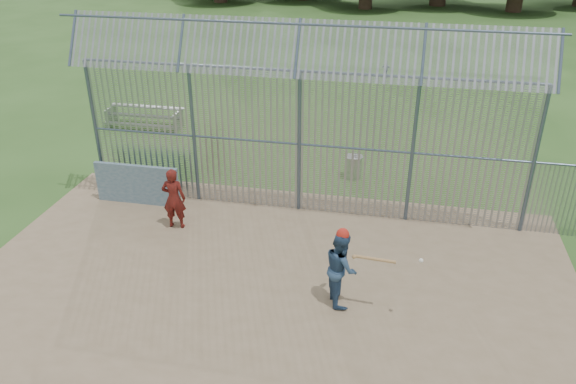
% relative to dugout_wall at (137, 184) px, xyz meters
% --- Properties ---
extents(ground, '(120.00, 120.00, 0.00)m').
position_rel_dugout_wall_xyz_m(ground, '(4.60, -2.90, -0.62)').
color(ground, '#2D511E').
rests_on(ground, ground).
extents(dirt_infield, '(14.00, 10.00, 0.02)m').
position_rel_dugout_wall_xyz_m(dirt_infield, '(4.60, -3.40, -0.61)').
color(dirt_infield, '#756047').
rests_on(dirt_infield, ground).
extents(dugout_wall, '(2.50, 0.12, 1.20)m').
position_rel_dugout_wall_xyz_m(dugout_wall, '(0.00, 0.00, 0.00)').
color(dugout_wall, '#38566B').
rests_on(dugout_wall, dirt_infield).
extents(batter, '(0.89, 1.00, 1.70)m').
position_rel_dugout_wall_xyz_m(batter, '(6.25, -3.33, 0.25)').
color(batter, navy).
rests_on(batter, dirt_infield).
extents(onlooker, '(0.66, 0.47, 1.70)m').
position_rel_dugout_wall_xyz_m(onlooker, '(1.56, -1.05, 0.25)').
color(onlooker, maroon).
rests_on(onlooker, dirt_infield).
extents(bg_kid_seated, '(0.53, 0.35, 0.84)m').
position_rel_dugout_wall_xyz_m(bg_kid_seated, '(6.35, 14.99, -0.20)').
color(bg_kid_seated, slate).
rests_on(bg_kid_seated, ground).
extents(batting_gear, '(1.78, 0.55, 0.59)m').
position_rel_dugout_wall_xyz_m(batting_gear, '(6.41, -3.36, 1.00)').
color(batting_gear, '#AF2117').
rests_on(batting_gear, ground).
extents(trash_can, '(0.56, 0.56, 0.82)m').
position_rel_dugout_wall_xyz_m(trash_can, '(5.92, 2.99, -0.24)').
color(trash_can, '#919499').
rests_on(trash_can, ground).
extents(bleacher, '(3.00, 0.95, 0.72)m').
position_rel_dugout_wall_xyz_m(bleacher, '(-2.54, 5.98, -0.21)').
color(bleacher, gray).
rests_on(bleacher, ground).
extents(backstop_fence, '(20.09, 0.81, 5.30)m').
position_rel_dugout_wall_xyz_m(backstop_fence, '(6.41, 0.53, 1.74)').
color(backstop_fence, '#47566B').
rests_on(backstop_fence, ground).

